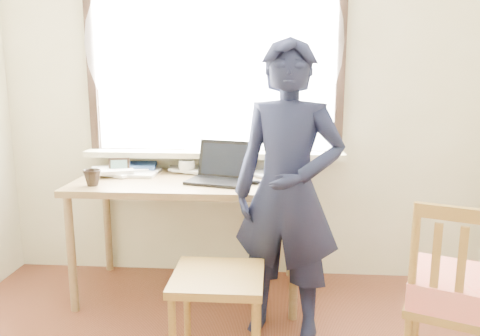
# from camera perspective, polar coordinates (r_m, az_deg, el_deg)

# --- Properties ---
(room_shell) EXTENTS (3.52, 4.02, 2.61)m
(room_shell) POSITION_cam_1_polar(r_m,az_deg,el_deg) (1.60, -5.09, 16.47)
(room_shell) COLOR beige
(room_shell) RESTS_ON ground
(desk) EXTENTS (1.50, 0.75, 0.80)m
(desk) POSITION_cam_1_polar(r_m,az_deg,el_deg) (3.15, -6.24, -2.87)
(desk) COLOR olive
(desk) RESTS_ON ground
(laptop) EXTENTS (0.44, 0.39, 0.26)m
(laptop) POSITION_cam_1_polar(r_m,az_deg,el_deg) (3.06, -2.35, -0.49)
(laptop) COLOR black
(laptop) RESTS_ON desk
(mug_white) EXTENTS (0.15, 0.15, 0.09)m
(mug_white) POSITION_cam_1_polar(r_m,az_deg,el_deg) (3.32, -6.50, 0.16)
(mug_white) COLOR white
(mug_white) RESTS_ON desk
(mug_dark) EXTENTS (0.11, 0.11, 0.10)m
(mug_dark) POSITION_cam_1_polar(r_m,az_deg,el_deg) (3.07, -17.57, -1.15)
(mug_dark) COLOR black
(mug_dark) RESTS_ON desk
(mouse) EXTENTS (0.08, 0.06, 0.03)m
(mouse) POSITION_cam_1_polar(r_m,az_deg,el_deg) (2.98, 1.79, -1.67)
(mouse) COLOR black
(mouse) RESTS_ON desk
(desk_clutter) EXTENTS (0.75, 0.50, 0.05)m
(desk_clutter) POSITION_cam_1_polar(r_m,az_deg,el_deg) (3.33, -12.50, -0.40)
(desk_clutter) COLOR white
(desk_clutter) RESTS_ON desk
(book_a) EXTENTS (0.27, 0.32, 0.03)m
(book_a) POSITION_cam_1_polar(r_m,az_deg,el_deg) (3.41, -13.45, -0.36)
(book_a) COLOR white
(book_a) RESTS_ON desk
(book_b) EXTENTS (0.30, 0.31, 0.02)m
(book_b) POSITION_cam_1_polar(r_m,az_deg,el_deg) (3.33, 2.08, -0.37)
(book_b) COLOR white
(book_b) RESTS_ON desk
(picture_frame) EXTENTS (0.14, 0.04, 0.11)m
(picture_frame) POSITION_cam_1_polar(r_m,az_deg,el_deg) (3.34, -14.50, 0.08)
(picture_frame) COLOR black
(picture_frame) RESTS_ON desk
(work_chair) EXTENTS (0.47, 0.45, 0.48)m
(work_chair) POSITION_cam_1_polar(r_m,az_deg,el_deg) (2.51, -2.71, -14.34)
(work_chair) COLOR olive
(work_chair) RESTS_ON ground
(side_chair) EXTENTS (0.57, 0.56, 0.95)m
(side_chair) POSITION_cam_1_polar(r_m,az_deg,el_deg) (2.46, 25.13, -13.60)
(side_chair) COLOR olive
(side_chair) RESTS_ON ground
(person) EXTENTS (0.70, 0.55, 1.69)m
(person) POSITION_cam_1_polar(r_m,az_deg,el_deg) (2.62, 5.82, -3.03)
(person) COLOR black
(person) RESTS_ON ground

